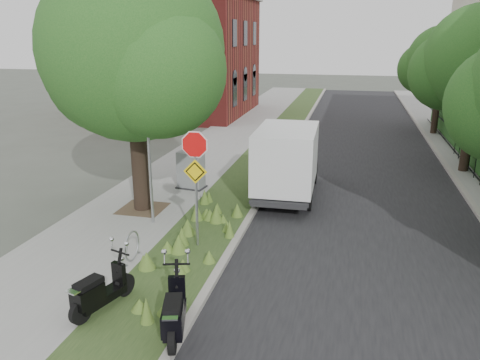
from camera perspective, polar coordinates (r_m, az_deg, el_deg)
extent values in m
plane|color=#4C5147|center=(11.83, 0.46, -10.32)|extent=(120.00, 120.00, 0.00)
cube|color=gray|center=(21.95, -4.49, 2.91)|extent=(3.50, 60.00, 0.12)
cube|color=#283F1B|center=(21.29, 2.58, 2.49)|extent=(2.00, 60.00, 0.12)
cube|color=#9E9991|center=(21.13, 5.25, 2.33)|extent=(0.20, 60.00, 0.13)
cube|color=black|center=(20.96, 14.75, 1.53)|extent=(7.00, 60.00, 0.01)
cube|color=#9E9991|center=(21.34, 24.18, 1.01)|extent=(0.20, 60.00, 0.13)
cylinder|color=black|center=(14.82, -12.30, 4.71)|extent=(0.52, 0.52, 4.48)
sphere|color=#1B521C|center=(14.49, -13.00, 15.26)|extent=(5.40, 5.40, 5.40)
sphere|color=#1B521C|center=(15.80, -15.58, 12.75)|extent=(4.05, 4.05, 4.05)
sphere|color=#1B521C|center=(13.46, -9.89, 13.01)|extent=(3.78, 3.78, 3.78)
cube|color=#473828|center=(15.44, -11.77, -3.41)|extent=(1.40, 1.40, 0.01)
cylinder|color=#A5A8AD|center=(13.66, -10.98, 2.71)|extent=(0.08, 0.08, 4.00)
torus|color=#A5A8AD|center=(11.95, -13.04, -7.83)|extent=(0.05, 0.77, 0.77)
cube|color=#A5A8AD|center=(11.82, -13.69, -10.12)|extent=(0.06, 0.06, 0.04)
cube|color=#A5A8AD|center=(12.39, -12.19, -8.67)|extent=(0.06, 0.06, 0.04)
cylinder|color=#A5A8AD|center=(12.09, -5.36, -1.44)|extent=(0.07, 0.07, 3.00)
cylinder|color=red|center=(11.72, -5.57, 4.32)|extent=(0.86, 0.03, 0.86)
cylinder|color=white|center=(11.73, -5.55, 4.33)|extent=(0.94, 0.02, 0.94)
cube|color=yellow|center=(11.89, -5.48, 1.03)|extent=(0.64, 0.03, 0.64)
cube|color=black|center=(21.26, 26.35, 3.48)|extent=(0.04, 24.00, 0.04)
cube|color=black|center=(21.44, 26.07, 1.40)|extent=(0.04, 24.00, 0.04)
cylinder|color=black|center=(21.36, 26.20, 2.31)|extent=(0.03, 0.03, 1.00)
cube|color=maroon|center=(34.37, -6.97, 14.66)|extent=(9.00, 10.00, 8.00)
cylinder|color=black|center=(21.02, 26.21, 6.34)|extent=(0.36, 0.36, 4.03)
sphere|color=#1B521C|center=(20.77, 27.11, 12.96)|extent=(4.20, 4.20, 4.20)
sphere|color=#1B521C|center=(21.23, 24.02, 11.97)|extent=(3.15, 3.15, 3.15)
cylinder|color=black|center=(28.82, 22.91, 8.86)|extent=(0.36, 0.36, 3.64)
sphere|color=#1B521C|center=(28.64, 23.43, 13.22)|extent=(3.80, 3.80, 3.80)
sphere|color=#1B521C|center=(29.10, 21.45, 12.54)|extent=(2.85, 2.85, 2.85)
sphere|color=#1B521C|center=(28.32, 25.03, 12.23)|extent=(2.66, 2.66, 2.66)
cylinder|color=black|center=(10.54, -13.88, -12.29)|extent=(0.26, 0.51, 0.50)
cylinder|color=black|center=(9.87, -18.87, -14.95)|extent=(0.26, 0.51, 0.50)
cube|color=black|center=(10.15, -16.49, -13.60)|extent=(0.64, 1.15, 0.17)
cube|color=black|center=(9.85, -18.06, -13.22)|extent=(0.52, 0.70, 0.38)
cube|color=black|center=(9.76, -17.99, -11.84)|extent=(0.45, 0.64, 0.12)
cylinder|color=black|center=(9.76, -7.52, -14.34)|extent=(0.26, 0.55, 0.53)
cylinder|color=black|center=(8.71, -8.25, -18.70)|extent=(0.26, 0.55, 0.53)
cube|color=black|center=(9.18, -7.90, -16.46)|extent=(0.66, 1.23, 0.18)
cube|color=black|center=(8.75, -8.19, -16.42)|extent=(0.54, 0.74, 0.41)
cube|color=black|center=(8.64, -8.23, -14.77)|extent=(0.46, 0.67, 0.12)
cube|color=#262628|center=(16.63, 5.74, -0.44)|extent=(1.88, 4.71, 0.16)
cube|color=#B7BABC|center=(18.16, 6.46, 3.51)|extent=(1.84, 1.28, 1.41)
cube|color=white|center=(15.86, 5.66, 2.84)|extent=(2.02, 3.40, 1.94)
cube|color=#262628|center=(17.26, -5.93, -0.84)|extent=(1.10, 0.81, 0.04)
cube|color=gray|center=(17.08, -6.00, 1.23)|extent=(0.97, 0.68, 1.35)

